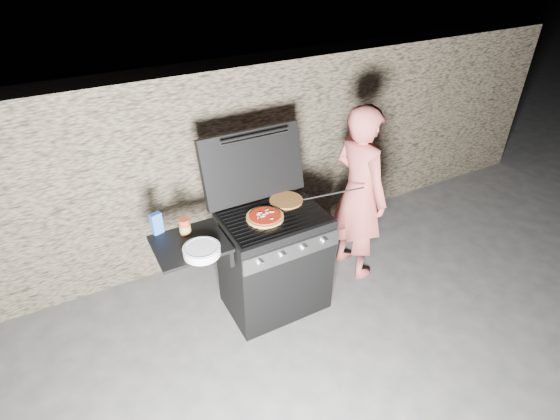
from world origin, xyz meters
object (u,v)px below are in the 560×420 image
gas_grill (247,272)px  person (359,194)px  sauce_jar (185,226)px  pizza_topped (265,217)px

gas_grill → person: bearing=4.4°
gas_grill → person: person is taller
gas_grill → sauce_jar: (-0.41, 0.12, 0.51)m
gas_grill → sauce_jar: sauce_jar is taller
pizza_topped → person: (0.95, 0.08, -0.12)m
sauce_jar → person: (1.54, -0.03, -0.15)m
gas_grill → person: (1.13, 0.09, 0.35)m
person → sauce_jar: bearing=83.7°
sauce_jar → person: size_ratio=0.08×
gas_grill → pizza_topped: bearing=2.0°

